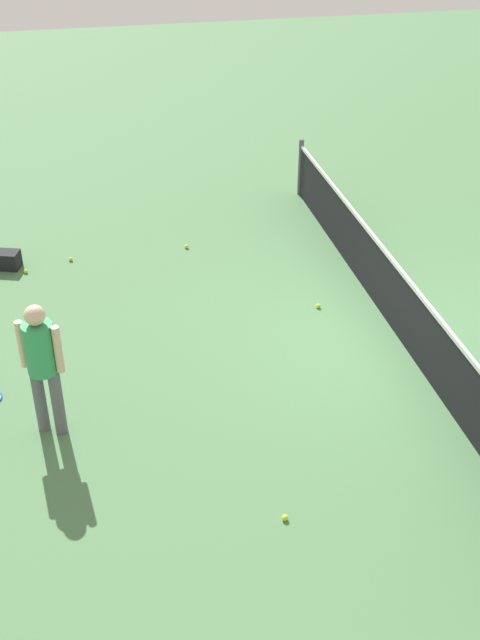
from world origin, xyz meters
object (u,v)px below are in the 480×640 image
Objects in this scene: tennis_ball_midcourt at (318,306)px; tennis_ball_near_player at (186,247)px; tennis_ball_by_net at (71,259)px; tennis_ball_stray_left at (26,271)px; tennis_ball_baseline at (30,313)px; player_near_side at (42,360)px; tennis_ball_stray_right at (285,518)px.

tennis_ball_near_player is at bearing -145.09° from tennis_ball_midcourt.
tennis_ball_stray_left is (0.26, -0.70, 0.00)m from tennis_ball_by_net.
tennis_ball_baseline is (1.60, -2.53, 0.00)m from tennis_ball_near_player.
player_near_side is 25.76× the size of tennis_ball_baseline.
tennis_ball_by_net and tennis_ball_baseline have the same top height.
player_near_side reaches higher than tennis_ball_baseline.
tennis_ball_midcourt is at bearing 117.07° from player_near_side.
tennis_ball_midcourt is 1.00× the size of tennis_ball_stray_right.
tennis_ball_stray_right is at bearing 0.44° from tennis_ball_near_player.
tennis_ball_midcourt is (-1.96, 3.83, -0.98)m from player_near_side.
tennis_ball_baseline is at bearing 3.09° from tennis_ball_stray_left.
tennis_ball_near_player is 1.00× the size of tennis_ball_midcourt.
tennis_ball_midcourt is 1.00× the size of tennis_ball_baseline.
tennis_ball_by_net and tennis_ball_stray_left have the same top height.
tennis_ball_stray_left is at bearing -83.35° from tennis_ball_near_player.
tennis_ball_near_player and tennis_ball_stray_right have the same top height.
player_near_side reaches higher than tennis_ball_near_player.
tennis_ball_baseline and tennis_ball_stray_left have the same top height.
tennis_ball_by_net is at bearing -88.61° from tennis_ball_near_player.
tennis_ball_near_player is at bearing 152.09° from player_near_side.
player_near_side is at bearing -130.22° from tennis_ball_stray_right.
tennis_ball_stray_right is (6.12, 1.94, 0.00)m from tennis_ball_by_net.
tennis_ball_stray_right is (4.57, 2.58, 0.00)m from tennis_ball_baseline.
tennis_ball_stray_left is at bearing -115.21° from tennis_ball_midcourt.
tennis_ball_baseline is 1.00× the size of tennis_ball_stray_left.
tennis_ball_near_player is at bearing 122.27° from tennis_ball_baseline.
tennis_ball_by_net is 1.00× the size of tennis_ball_midcourt.
tennis_ball_by_net is 1.68m from tennis_ball_baseline.
tennis_ball_stray_left is 1.00× the size of tennis_ball_stray_right.
tennis_ball_by_net is (0.05, -1.90, 0.00)m from tennis_ball_near_player.
tennis_ball_stray_left is (0.30, -2.60, 0.00)m from tennis_ball_near_player.
tennis_ball_near_player is 1.00× the size of tennis_ball_stray_right.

